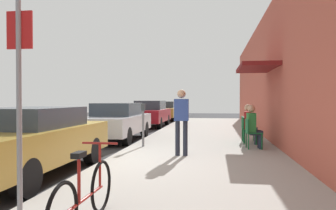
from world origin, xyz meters
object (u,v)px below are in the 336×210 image
(parked_car_3, at_px, (165,111))
(parked_car_4, at_px, (176,109))
(parking_meter, at_px, (143,122))
(cafe_chair_2, at_px, (246,127))
(bicycle_0, at_px, (85,196))
(parked_car_2, at_px, (150,113))
(pedestrian_standing, at_px, (181,117))
(parked_car_0, at_px, (30,140))
(seated_patron_1, at_px, (250,123))
(cafe_chair_0, at_px, (251,131))
(street_sign, at_px, (19,93))
(seated_patron_0, at_px, (253,125))
(parked_car_1, at_px, (117,121))
(cafe_chair_1, at_px, (248,128))

(parked_car_3, bearing_deg, parked_car_4, 90.00)
(parking_meter, height_order, cafe_chair_2, parking_meter)
(parked_car_3, xyz_separation_m, parking_meter, (1.55, -14.09, 0.15))
(parked_car_3, height_order, bicycle_0, parked_car_3)
(parked_car_2, distance_m, pedestrian_standing, 10.40)
(parked_car_0, relative_size, seated_patron_1, 3.41)
(parked_car_0, height_order, cafe_chair_0, parked_car_0)
(parked_car_0, xyz_separation_m, street_sign, (1.50, -2.61, 0.90))
(parked_car_2, bearing_deg, seated_patron_0, -60.27)
(cafe_chair_2, bearing_deg, seated_patron_0, -87.83)
(parked_car_1, bearing_deg, parked_car_3, 90.00)
(parked_car_2, relative_size, bicycle_0, 2.57)
(cafe_chair_0, bearing_deg, parked_car_1, 155.57)
(cafe_chair_1, bearing_deg, parked_car_0, -136.09)
(seated_patron_0, bearing_deg, seated_patron_1, 89.99)
(parked_car_1, height_order, pedestrian_standing, pedestrian_standing)
(parked_car_3, bearing_deg, parking_meter, -83.72)
(parking_meter, bearing_deg, cafe_chair_1, 17.92)
(parked_car_3, bearing_deg, parked_car_0, -90.00)
(parked_car_4, xyz_separation_m, pedestrian_standing, (2.89, -21.90, 0.43))
(cafe_chair_2, bearing_deg, pedestrian_standing, -121.79)
(parked_car_4, bearing_deg, bicycle_0, -85.05)
(street_sign, distance_m, cafe_chair_1, 8.01)
(bicycle_0, relative_size, cafe_chair_0, 1.97)
(parked_car_1, distance_m, bicycle_0, 8.74)
(pedestrian_standing, bearing_deg, parking_meter, 132.90)
(cafe_chair_2, relative_size, pedestrian_standing, 0.51)
(cafe_chair_0, relative_size, seated_patron_0, 0.67)
(seated_patron_1, relative_size, cafe_chair_2, 1.48)
(parked_car_0, bearing_deg, bicycle_0, -48.82)
(cafe_chair_0, distance_m, seated_patron_0, 0.20)
(pedestrian_standing, bearing_deg, cafe_chair_1, 52.57)
(parked_car_2, bearing_deg, parked_car_3, 90.00)
(parking_meter, bearing_deg, parked_car_2, 100.28)
(bicycle_0, distance_m, seated_patron_1, 7.69)
(parked_car_0, distance_m, seated_patron_0, 6.05)
(parked_car_0, distance_m, parking_meter, 3.89)
(bicycle_0, distance_m, pedestrian_standing, 4.84)
(cafe_chair_1, bearing_deg, seated_patron_1, -7.16)
(cafe_chair_0, height_order, cafe_chair_2, same)
(parked_car_4, height_order, cafe_chair_0, parked_car_4)
(parking_meter, xyz_separation_m, seated_patron_0, (3.31, 0.04, -0.07))
(cafe_chair_0, bearing_deg, seated_patron_1, 86.58)
(cafe_chair_0, bearing_deg, street_sign, -117.95)
(parked_car_2, xyz_separation_m, bicycle_0, (2.31, -14.75, -0.29))
(street_sign, bearing_deg, parked_car_2, 95.82)
(parked_car_2, relative_size, pedestrian_standing, 2.59)
(seated_patron_0, relative_size, cafe_chair_2, 1.48)
(parked_car_4, bearing_deg, parking_meter, -85.67)
(parked_car_0, distance_m, parked_car_4, 24.02)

